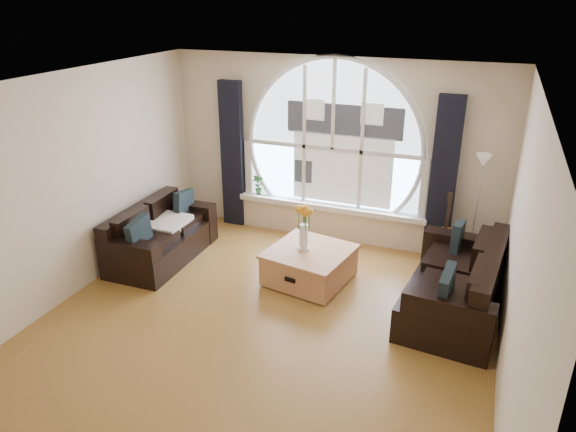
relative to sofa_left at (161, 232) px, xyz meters
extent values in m
cube|color=brown|center=(2.00, -1.15, -0.40)|extent=(5.00, 5.50, 0.01)
cube|color=silver|center=(2.00, -1.15, 2.30)|extent=(5.00, 5.50, 0.01)
cube|color=beige|center=(2.00, 1.60, 0.95)|extent=(5.00, 0.01, 2.70)
cube|color=beige|center=(2.00, -3.90, 0.95)|extent=(5.00, 0.01, 2.70)
cube|color=beige|center=(-0.50, -1.15, 0.95)|extent=(0.01, 5.50, 2.70)
cube|color=beige|center=(4.50, -1.15, 0.95)|extent=(0.01, 5.50, 2.70)
cube|color=silver|center=(4.20, -1.15, 1.95)|extent=(0.92, 5.50, 0.72)
cube|color=silver|center=(2.00, 1.57, 1.23)|extent=(2.60, 0.06, 2.15)
cube|color=white|center=(2.00, 1.50, 0.11)|extent=(2.90, 0.22, 0.08)
cube|color=white|center=(2.00, 1.54, 1.23)|extent=(2.76, 0.08, 2.15)
cube|color=silver|center=(2.15, 1.56, 1.10)|extent=(1.70, 0.02, 1.50)
cube|color=black|center=(0.40, 1.48, 0.75)|extent=(0.35, 0.12, 2.30)
cube|color=black|center=(3.60, 1.48, 0.75)|extent=(0.35, 0.12, 2.30)
cube|color=black|center=(0.00, 0.00, 0.00)|extent=(0.87, 1.70, 0.75)
cube|color=black|center=(3.96, 0.06, 0.00)|extent=(1.12, 1.96, 0.83)
cube|color=#BB7B50|center=(2.15, 0.14, -0.16)|extent=(1.15, 1.15, 0.48)
cube|color=silver|center=(0.03, 0.11, 0.10)|extent=(0.56, 0.56, 0.10)
cube|color=white|center=(2.07, 0.13, 0.43)|extent=(0.24, 0.24, 0.70)
cube|color=#B2B2B2|center=(4.08, 1.33, 0.40)|extent=(0.24, 0.24, 1.60)
cube|color=brown|center=(3.73, 1.36, 0.13)|extent=(0.39, 0.28, 1.06)
imported|color=#1E6023|center=(0.82, 1.50, 0.32)|extent=(0.18, 0.13, 0.33)
camera|label=1|loc=(4.11, -5.69, 3.13)|focal=33.26mm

